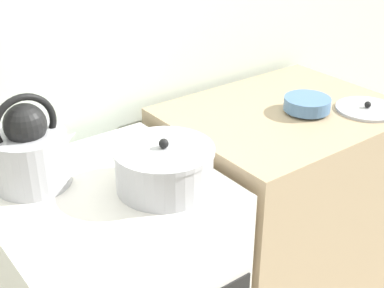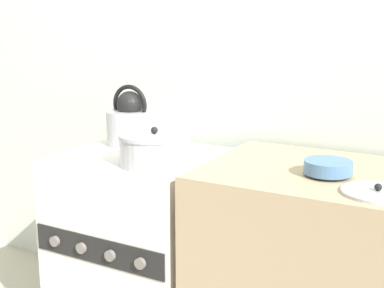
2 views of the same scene
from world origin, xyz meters
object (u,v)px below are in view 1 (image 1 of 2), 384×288
Objects in this scene: kettle at (30,151)px; enamel_bowl at (307,104)px; cooking_pot at (164,168)px; loose_pot_lid at (367,109)px.

kettle is 1.67× the size of enamel_bowl.
enamel_bowl is (0.67, 0.07, -0.00)m from cooking_pot.
cooking_pot reaches higher than loose_pot_lid.
cooking_pot is at bearing -173.84° from enamel_bowl.
enamel_bowl is at bearing -10.22° from kettle.
cooking_pot reaches higher than enamel_bowl.
enamel_bowl is at bearing 6.16° from cooking_pot.
kettle is at bearing 139.83° from cooking_pot.
kettle is 1.24× the size of loose_pot_lid.
cooking_pot is at bearing -40.17° from kettle.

